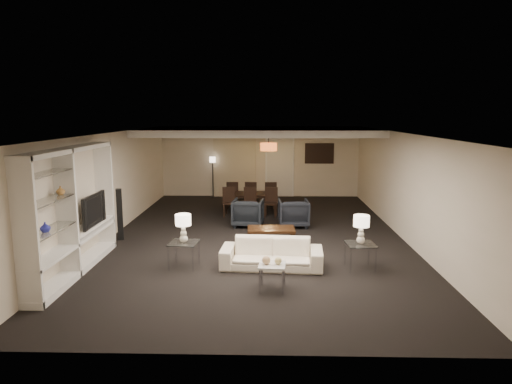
{
  "coord_description": "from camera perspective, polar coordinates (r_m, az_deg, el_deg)",
  "views": [
    {
      "loc": [
        0.28,
        -10.72,
        2.96
      ],
      "look_at": [
        0.0,
        0.0,
        1.1
      ],
      "focal_mm": 32.0,
      "sensor_mm": 36.0,
      "label": 1
    }
  ],
  "objects": [
    {
      "name": "floor",
      "position": [
        11.12,
        -0.0,
        -5.59
      ],
      "size": [
        11.0,
        11.0,
        0.0
      ],
      "primitive_type": "plane",
      "color": "black",
      "rests_on": "ground"
    },
    {
      "name": "side_table_left",
      "position": [
        9.04,
        -8.98,
        -7.74
      ],
      "size": [
        0.59,
        0.59,
        0.5
      ],
      "primitive_type": null,
      "rotation": [
        0.0,
        0.0,
        -0.1
      ],
      "color": "white",
      "rests_on": "floor"
    },
    {
      "name": "ceiling_soffit",
      "position": [
        14.23,
        0.38,
        7.59
      ],
      "size": [
        7.0,
        4.0,
        0.2
      ],
      "primitive_type": "cube",
      "color": "silver",
      "rests_on": "ceiling"
    },
    {
      "name": "gold_gourd_b",
      "position": [
        7.76,
        2.78,
        -8.59
      ],
      "size": [
        0.12,
        0.12,
        0.12
      ],
      "primitive_type": "sphere",
      "color": "#D4BE70",
      "rests_on": "marble_table"
    },
    {
      "name": "media_unit",
      "position": [
        9.05,
        -21.92,
        -2.25
      ],
      "size": [
        0.38,
        3.4,
        2.35
      ],
      "primitive_type": null,
      "color": "white",
      "rests_on": "wall_left"
    },
    {
      "name": "wall_back",
      "position": [
        16.31,
        0.51,
        3.83
      ],
      "size": [
        7.0,
        0.02,
        2.5
      ],
      "primitive_type": "cube",
      "color": "beige",
      "rests_on": "ground"
    },
    {
      "name": "chair_fr",
      "position": [
        14.42,
        1.81,
        -0.31
      ],
      "size": [
        0.41,
        0.41,
        0.84
      ],
      "primitive_type": null,
      "rotation": [
        0.0,
        0.0,
        3.21
      ],
      "color": "black",
      "rests_on": "floor"
    },
    {
      "name": "television",
      "position": [
        9.65,
        -20.19,
        -2.1
      ],
      "size": [
        1.09,
        0.14,
        0.63
      ],
      "primitive_type": "imported",
      "rotation": [
        0.0,
        0.0,
        1.57
      ],
      "color": "black",
      "rests_on": "media_unit"
    },
    {
      "name": "armchair_right",
      "position": [
        12.07,
        4.71,
        -2.62
      ],
      "size": [
        0.81,
        0.83,
        0.72
      ],
      "primitive_type": "imported",
      "rotation": [
        0.0,
        0.0,
        3.19
      ],
      "color": "black",
      "rests_on": "floor"
    },
    {
      "name": "painting",
      "position": [
        16.34,
        7.92,
        4.8
      ],
      "size": [
        0.95,
        0.04,
        0.65
      ],
      "primitive_type": "cube",
      "color": "#142D38",
      "rests_on": "wall_back"
    },
    {
      "name": "marble_table",
      "position": [
        7.86,
        2.02,
        -10.56
      ],
      "size": [
        0.48,
        0.48,
        0.44
      ],
      "primitive_type": null,
      "rotation": [
        0.0,
        0.0,
        -0.08
      ],
      "color": "silver",
      "rests_on": "floor"
    },
    {
      "name": "table_lamp_right",
      "position": [
        8.92,
        13.01,
        -4.6
      ],
      "size": [
        0.33,
        0.33,
        0.55
      ],
      "primitive_type": null,
      "rotation": [
        0.0,
        0.0,
        -0.1
      ],
      "color": "beige",
      "rests_on": "side_table_right"
    },
    {
      "name": "sofa",
      "position": [
        8.88,
        1.97,
        -7.71
      ],
      "size": [
        1.99,
        0.89,
        0.57
      ],
      "primitive_type": "imported",
      "rotation": [
        0.0,
        0.0,
        -0.07
      ],
      "color": "beige",
      "rests_on": "floor"
    },
    {
      "name": "gold_gourd_a",
      "position": [
        7.76,
        1.29,
        -8.52
      ],
      "size": [
        0.14,
        0.14,
        0.14
      ],
      "primitive_type": "sphere",
      "color": "tan",
      "rests_on": "marble_table"
    },
    {
      "name": "dining_table",
      "position": [
        13.82,
        -0.67,
        -1.33
      ],
      "size": [
        1.63,
        0.94,
        0.56
      ],
      "primitive_type": "imported",
      "rotation": [
        0.0,
        0.0,
        0.03
      ],
      "color": "black",
      "rests_on": "floor"
    },
    {
      "name": "chair_fm",
      "position": [
        14.43,
        -0.57,
        -0.3
      ],
      "size": [
        0.42,
        0.42,
        0.84
      ],
      "primitive_type": null,
      "rotation": [
        0.0,
        0.0,
        3.05
      ],
      "color": "black",
      "rests_on": "floor"
    },
    {
      "name": "floor_speaker",
      "position": [
        11.2,
        -16.66,
        -2.69
      ],
      "size": [
        0.17,
        0.17,
        1.22
      ],
      "primitive_type": "cube",
      "rotation": [
        0.0,
        0.0,
        0.3
      ],
      "color": "black",
      "rests_on": "floor"
    },
    {
      "name": "chair_fl",
      "position": [
        14.47,
        -2.95,
        -0.29
      ],
      "size": [
        0.41,
        0.41,
        0.84
      ],
      "primitive_type": null,
      "rotation": [
        0.0,
        0.0,
        3.19
      ],
      "color": "black",
      "rests_on": "floor"
    },
    {
      "name": "wall_front",
      "position": [
        5.5,
        -1.54,
        -8.29
      ],
      "size": [
        7.0,
        0.02,
        2.5
      ],
      "primitive_type": "cube",
      "color": "beige",
      "rests_on": "ground"
    },
    {
      "name": "floor_lamp",
      "position": [
        16.19,
        -5.42,
        1.85
      ],
      "size": [
        0.24,
        0.24,
        1.44
      ],
      "primitive_type": null,
      "rotation": [
        0.0,
        0.0,
        -0.15
      ],
      "color": "black",
      "rests_on": "floor"
    },
    {
      "name": "table_lamp_left",
      "position": [
        8.89,
        -9.07,
        -4.52
      ],
      "size": [
        0.34,
        0.34,
        0.55
      ],
      "primitive_type": null,
      "rotation": [
        0.0,
        0.0,
        0.12
      ],
      "color": "#EFE4CA",
      "rests_on": "side_table_left"
    },
    {
      "name": "wall_left",
      "position": [
        11.49,
        -17.73,
        0.82
      ],
      "size": [
        0.02,
        11.0,
        2.5
      ],
      "primitive_type": "cube",
      "color": "beige",
      "rests_on": "ground"
    },
    {
      "name": "vase_amber",
      "position": [
        8.59,
        -23.25,
        0.17
      ],
      "size": [
        0.15,
        0.15,
        0.15
      ],
      "primitive_type": "imported",
      "color": "#AB7739",
      "rests_on": "media_unit"
    },
    {
      "name": "side_table_right",
      "position": [
        9.06,
        12.88,
        -7.82
      ],
      "size": [
        0.57,
        0.57,
        0.5
      ],
      "primitive_type": null,
      "rotation": [
        0.0,
        0.0,
        0.06
      ],
      "color": "white",
      "rests_on": "floor"
    },
    {
      "name": "chair_nl",
      "position": [
        13.19,
        -3.38,
        -1.28
      ],
      "size": [
        0.43,
        0.43,
        0.84
      ],
      "primitive_type": null,
      "rotation": [
        0.0,
        0.0,
        0.11
      ],
      "color": "black",
      "rests_on": "floor"
    },
    {
      "name": "pendant_light",
      "position": [
        14.25,
        1.59,
        5.66
      ],
      "size": [
        0.52,
        0.52,
        0.24
      ],
      "primitive_type": "cylinder",
      "color": "#D8591E",
      "rests_on": "ceiling_soffit"
    },
    {
      "name": "chair_nm",
      "position": [
        13.15,
        -0.78,
        -1.3
      ],
      "size": [
        0.39,
        0.39,
        0.84
      ],
      "primitive_type": null,
      "rotation": [
        0.0,
        0.0,
        -0.01
      ],
      "color": "black",
      "rests_on": "floor"
    },
    {
      "name": "vase_blue",
      "position": [
        8.12,
        -24.86,
        -4.0
      ],
      "size": [
        0.16,
        0.16,
        0.17
      ],
      "primitive_type": "imported",
      "color": "#272BAA",
      "rests_on": "media_unit"
    },
    {
      "name": "coffee_table",
      "position": [
        10.44,
        1.9,
        -5.54
      ],
      "size": [
        1.09,
        0.66,
        0.38
      ],
      "primitive_type": null,
      "rotation": [
        0.0,
        0.0,
        0.03
      ],
      "color": "black",
      "rests_on": "floor"
    },
    {
      "name": "wall_right",
      "position": [
        11.32,
        18.01,
        0.67
      ],
      "size": [
        0.02,
        11.0,
        2.5
      ],
      "primitive_type": "cube",
      "color": "beige",
      "rests_on": "ground"
    },
    {
      "name": "armchair_left",
      "position": [
        12.06,
        -1.0,
        -2.6
      ],
      "size": [
        0.85,
        0.87,
        0.72
      ],
      "primitive_type": "imported",
      "rotation": [
        0.0,
        0.0,
        3.03
      ],
      "color": "black",
      "rests_on": "floor"
    },
    {
      "name": "curtains",
      "position": [
        16.28,
        -2.67,
        3.63
      ],
      "size": [
        1.5,
        0.12,
        2.4
      ],
      "primitive_type": "cube",
      "color": "beige",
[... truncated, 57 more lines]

